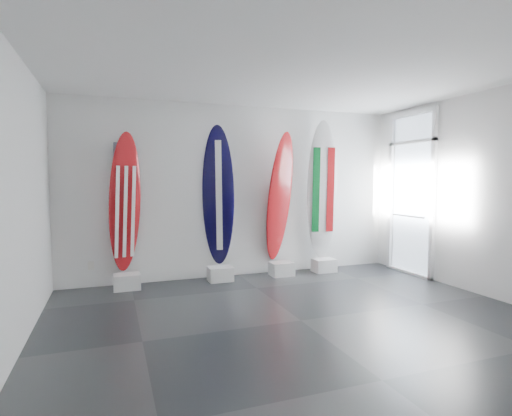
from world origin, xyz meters
name	(u,v)px	position (x,y,z in m)	size (l,w,h in m)	color
floor	(301,321)	(0.00, 0.00, 0.00)	(6.00, 6.00, 0.00)	black
ceiling	(303,68)	(0.00, 0.00, 3.00)	(6.00, 6.00, 0.00)	white
wall_back	(238,191)	(0.00, 2.50, 1.50)	(6.00, 6.00, 0.00)	silver
wall_front	(490,213)	(0.00, -2.50, 1.50)	(6.00, 6.00, 0.00)	silver
wall_left	(11,202)	(-3.00, 0.00, 1.50)	(5.00, 5.00, 0.00)	silver
wall_right	(489,194)	(3.00, 0.00, 1.50)	(5.00, 5.00, 0.00)	silver
display_block_usa	(127,282)	(-1.92, 2.18, 0.12)	(0.40, 0.30, 0.24)	silver
surfboard_usa	(125,203)	(-1.92, 2.28, 1.34)	(0.50, 0.08, 2.21)	maroon
display_block_navy	(220,274)	(-0.42, 2.18, 0.12)	(0.40, 0.30, 0.24)	silver
surfboard_navy	(218,197)	(-0.42, 2.28, 1.42)	(0.54, 0.08, 2.38)	black
display_block_swiss	(282,269)	(0.70, 2.18, 0.12)	(0.40, 0.30, 0.24)	silver
surfboard_swiss	(280,198)	(0.70, 2.28, 1.39)	(0.53, 0.08, 2.33)	maroon
display_block_italy	(324,265)	(1.56, 2.18, 0.12)	(0.40, 0.30, 0.24)	silver
surfboard_italy	(322,190)	(1.56, 2.28, 1.52)	(0.58, 0.08, 2.55)	white
wall_outlet	(91,266)	(-2.45, 2.48, 0.35)	(0.09, 0.02, 0.13)	silver
glass_door	(411,195)	(2.97, 1.55, 1.43)	(0.12, 1.16, 2.85)	white
balcony	(465,242)	(4.30, 1.55, 0.50)	(2.80, 2.20, 1.20)	slate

